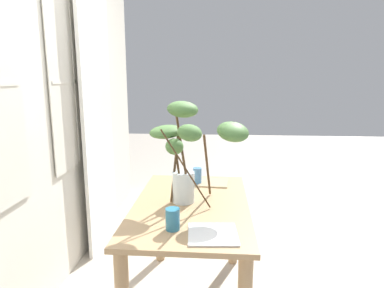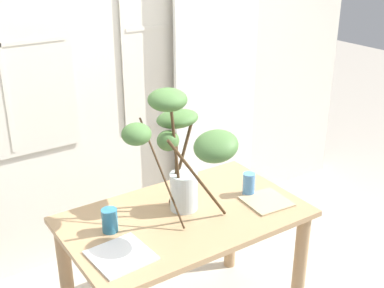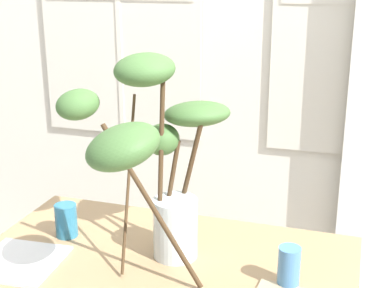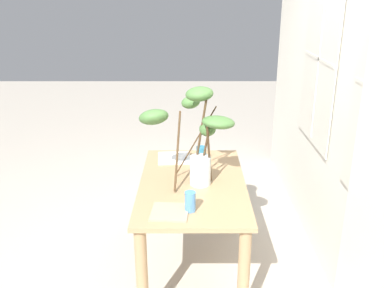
# 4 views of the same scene
# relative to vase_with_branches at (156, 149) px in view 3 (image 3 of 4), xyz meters

# --- Properties ---
(back_wall_with_windows) EXTENTS (4.38, 0.14, 2.87)m
(back_wall_with_windows) POSITION_rel_vase_with_branches_xyz_m (0.01, 1.04, 0.32)
(back_wall_with_windows) COLOR silver
(back_wall_with_windows) RESTS_ON ground
(vase_with_branches) EXTENTS (0.55, 0.68, 0.68)m
(vase_with_branches) POSITION_rel_vase_with_branches_xyz_m (0.00, 0.00, 0.00)
(vase_with_branches) COLOR silver
(vase_with_branches) RESTS_ON dining_table
(drinking_glass_blue_left) EXTENTS (0.08, 0.08, 0.12)m
(drinking_glass_blue_left) POSITION_rel_vase_with_branches_xyz_m (-0.37, 0.06, -0.33)
(drinking_glass_blue_left) COLOR teal
(drinking_glass_blue_left) RESTS_ON dining_table
(drinking_glass_blue_right) EXTENTS (0.07, 0.07, 0.13)m
(drinking_glass_blue_right) POSITION_rel_vase_with_branches_xyz_m (0.43, -0.02, -0.32)
(drinking_glass_blue_right) COLOR #4C84BC
(drinking_glass_blue_right) RESTS_ON dining_table
(plate_square_left) EXTENTS (0.27, 0.27, 0.01)m
(plate_square_left) POSITION_rel_vase_with_branches_xyz_m (-0.42, -0.15, -0.38)
(plate_square_left) COLOR white
(plate_square_left) RESTS_ON dining_table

